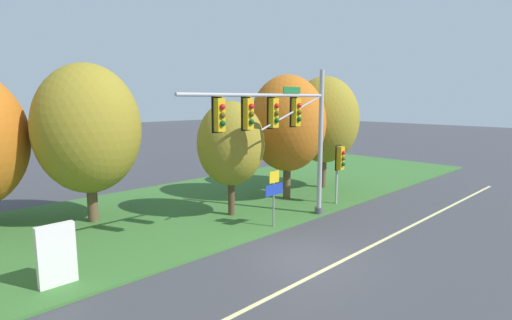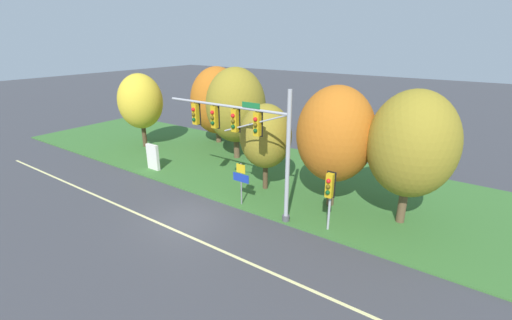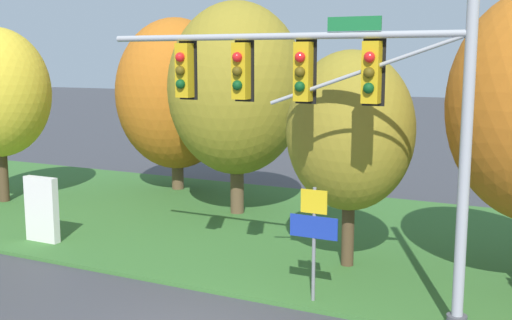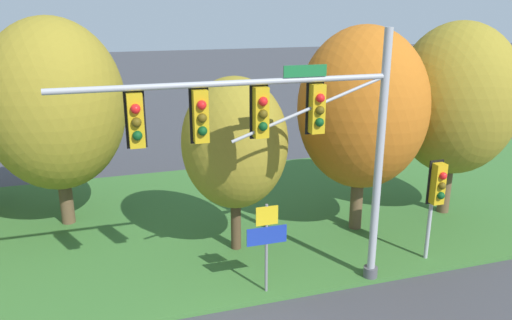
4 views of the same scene
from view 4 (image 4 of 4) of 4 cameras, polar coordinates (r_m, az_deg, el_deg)
name	(u,v)px [view 4 (image 4 of 4)]	position (r m, az deg, el deg)	size (l,w,h in m)	color
grass_verge	(179,222)	(18.35, -8.80, -7.03)	(48.00, 11.50, 0.10)	#386B2D
traffic_signal_mast	(282,131)	(12.21, 3.02, 3.36)	(8.29, 0.49, 6.93)	#9EA0A5
pedestrian_signal_near_kerb	(437,190)	(15.48, 19.95, -3.21)	(0.46, 0.55, 3.16)	#9EA0A5
route_sign_post	(267,236)	(13.24, 1.23, -8.72)	(1.10, 0.08, 2.54)	slate
tree_behind_signpost	(55,105)	(18.01, -22.00, 5.82)	(4.62, 4.62, 7.15)	brown
tree_mid_verge	(235,144)	(14.99, -2.43, 1.89)	(3.21, 3.21, 5.49)	#4C3823
tree_tall_centre	(362,109)	(16.66, 12.06, 5.76)	(4.24, 4.24, 6.89)	brown
tree_right_far	(456,99)	(19.04, 21.86, 6.45)	(4.29, 4.29, 6.97)	brown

